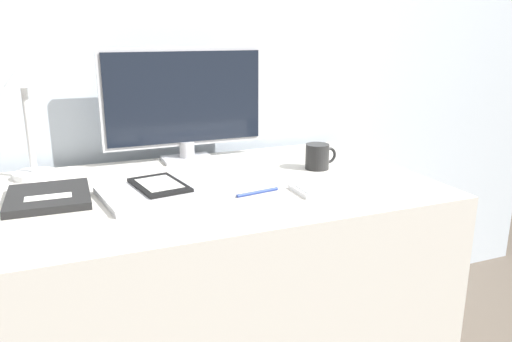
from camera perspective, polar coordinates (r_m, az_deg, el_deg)
wall_back at (r=1.86m, az=-9.93°, el=15.98°), size 3.60×0.05×2.40m
desk at (r=1.63m, az=-4.76°, el=-14.27°), size 1.28×0.77×0.75m
monitor at (r=1.73m, az=-8.13°, el=7.80°), size 0.56×0.11×0.39m
keyboard at (r=1.46m, az=9.88°, el=-1.66°), size 0.29×0.11×0.01m
laptop at (r=1.40m, az=-10.32°, el=-2.37°), size 0.37×0.28×0.02m
ereader at (r=1.42m, az=-11.00°, el=-1.56°), size 0.15×0.21×0.01m
desk_lamp at (r=1.64m, az=-24.77°, el=6.61°), size 0.12×0.12×0.35m
notebook at (r=1.44m, az=-22.62°, el=-2.74°), size 0.22×0.24×0.02m
coffee_mug at (r=1.65m, az=7.08°, el=1.66°), size 0.11×0.08×0.08m
pen at (r=1.39m, az=0.19°, el=-2.44°), size 0.13×0.03×0.01m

